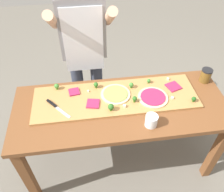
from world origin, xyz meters
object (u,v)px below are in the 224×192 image
pizza_slice_near_left (93,104)px  cheese_crumble_c (124,106)px  chefs_knife (55,106)px  broccoli_floret_back_mid (194,99)px  broccoli_floret_center_left (149,81)px  pizza_slice_far_right (74,92)px  pizza_whole_pesto_green (116,94)px  pizza_slice_center (173,87)px  flour_cup (151,121)px  sauce_jar (206,75)px  cheese_crumble_b (168,79)px  broccoli_floret_back_right (135,99)px  cheese_crumble_d (88,91)px  broccoli_floret_front_right (131,85)px  cook_center (84,45)px  broccoli_floret_back_left (96,85)px  broccoli_floret_front_left (57,86)px  broccoli_floret_front_mid (111,107)px  prep_table (121,115)px  cheese_crumble_a (172,98)px  pizza_whole_beet_magenta (153,97)px

pizza_slice_near_left → cheese_crumble_c: size_ratio=4.48×
chefs_knife → broccoli_floret_back_mid: bearing=-5.0°
pizza_slice_near_left → broccoli_floret_center_left: bearing=20.7°
pizza_slice_far_right → broccoli_floret_center_left: (0.65, 0.03, 0.02)m
pizza_whole_pesto_green → pizza_slice_center: 0.50m
flour_cup → sauce_jar: size_ratio=0.77×
broccoli_floret_center_left → flour_cup: (-0.09, -0.44, -0.00)m
chefs_knife → pizza_whole_pesto_green: (0.49, 0.07, 0.00)m
cheese_crumble_b → sauce_jar: size_ratio=0.15×
pizza_slice_center → broccoli_floret_back_right: size_ratio=1.90×
cheese_crumble_d → pizza_slice_center: bearing=-3.2°
broccoli_floret_front_right → sauce_jar: bearing=1.7°
pizza_whole_pesto_green → cook_center: size_ratio=0.15×
pizza_slice_center → broccoli_floret_back_left: (-0.66, 0.08, 0.03)m
broccoli_floret_center_left → cook_center: size_ratio=0.02×
chefs_knife → broccoli_floret_front_left: bearing=87.0°
pizza_slice_center → pizza_slice_far_right: bearing=176.6°
broccoli_floret_front_right → broccoli_floret_back_mid: (0.46, -0.23, -0.00)m
broccoli_floret_front_mid → cheese_crumble_c: size_ratio=2.80×
pizza_slice_near_left → cheese_crumble_d: (-0.03, 0.15, 0.00)m
chefs_knife → sauce_jar: (1.30, 0.15, 0.04)m
prep_table → cheese_crumble_a: (0.42, -0.00, 0.14)m
broccoli_floret_back_right → cheese_crumble_c: 0.10m
broccoli_floret_front_mid → cook_center: (-0.16, 0.66, 0.15)m
cheese_crumble_c → sauce_jar: 0.80m
broccoli_floret_back_left → pizza_slice_far_right: bearing=-170.5°
pizza_slice_far_right → pizza_slice_near_left: bearing=-47.1°
pizza_whole_pesto_green → cheese_crumble_b: 0.50m
pizza_slice_center → cook_center: size_ratio=0.06×
broccoli_floret_back_right → cook_center: cook_center is taller
broccoli_floret_center_left → broccoli_floret_back_left: bearing=-180.0°
cheese_crumble_a → flour_cup: flour_cup is taller
broccoli_floret_back_mid → flour_cup: 0.43m
prep_table → pizza_whole_beet_magenta: (0.27, 0.03, 0.14)m
broccoli_floret_front_right → broccoli_floret_back_mid: size_ratio=1.10×
pizza_slice_far_right → cheese_crumble_a: 0.81m
pizza_whole_beet_magenta → cheese_crumble_c: cheese_crumble_c is taller
pizza_slice_near_left → pizza_slice_center: size_ratio=0.92×
cheese_crumble_c → flour_cup: bearing=-48.5°
cheese_crumble_d → cook_center: cook_center is taller
broccoli_floret_center_left → broccoli_floret_front_left: 0.79m
cheese_crumble_c → cheese_crumble_d: bearing=141.8°
pizza_whole_beet_magenta → flour_cup: flour_cup is taller
chefs_knife → broccoli_floret_front_right: size_ratio=4.10×
pizza_slice_center → pizza_whole_beet_magenta: bearing=-153.5°
prep_table → pizza_whole_beet_magenta: size_ratio=6.99×
chefs_knife → flour_cup: (0.70, -0.27, 0.02)m
chefs_knife → broccoli_floret_center_left: broccoli_floret_center_left is taller
broccoli_floret_back_mid → cheese_crumble_b: 0.31m
pizza_slice_near_left → flour_cup: 0.48m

